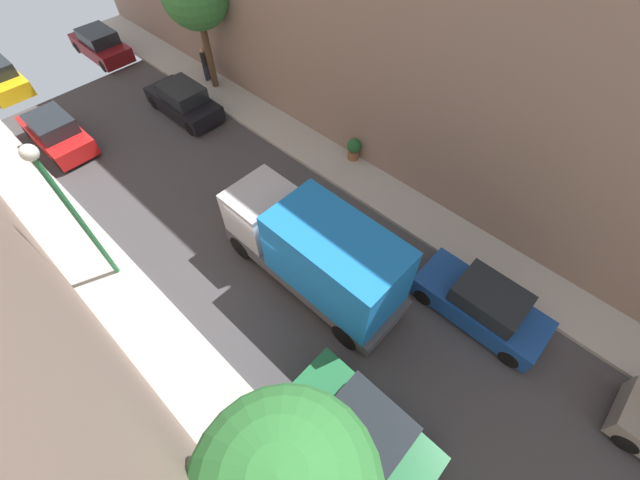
% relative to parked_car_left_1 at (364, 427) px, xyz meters
% --- Properties ---
extents(ground, '(32.00, 32.00, 0.00)m').
position_rel_parked_car_left_1_xyz_m(ground, '(2.70, 6.20, -0.72)').
color(ground, '#423F42').
extents(sidewalk_left, '(2.00, 44.00, 0.15)m').
position_rel_parked_car_left_1_xyz_m(sidewalk_left, '(-2.30, 6.20, -0.64)').
color(sidewalk_left, '#B7B2A8').
rests_on(sidewalk_left, ground).
extents(sidewalk_right, '(2.00, 44.00, 0.15)m').
position_rel_parked_car_left_1_xyz_m(sidewalk_right, '(7.70, 6.20, -0.64)').
color(sidewalk_right, '#B7B2A8').
rests_on(sidewalk_right, ground).
extents(parked_car_left_1, '(1.78, 4.20, 1.57)m').
position_rel_parked_car_left_1_xyz_m(parked_car_left_1, '(0.00, 0.00, 0.00)').
color(parked_car_left_1, '#1E6638').
rests_on(parked_car_left_1, ground).
extents(parked_car_left_2, '(1.78, 4.20, 1.57)m').
position_rel_parked_car_left_1_xyz_m(parked_car_left_2, '(0.00, 18.04, 0.00)').
color(parked_car_left_2, red).
rests_on(parked_car_left_2, ground).
extents(parked_car_right_2, '(1.78, 4.20, 1.57)m').
position_rel_parked_car_left_1_xyz_m(parked_car_right_2, '(5.40, -0.45, 0.00)').
color(parked_car_right_2, '#194799').
rests_on(parked_car_right_2, ground).
extents(parked_car_right_3, '(1.78, 4.20, 1.57)m').
position_rel_parked_car_left_1_xyz_m(parked_car_right_3, '(5.40, 15.86, 0.00)').
color(parked_car_right_3, black).
rests_on(parked_car_right_3, ground).
extents(parked_car_right_4, '(1.78, 4.20, 1.57)m').
position_rel_parked_car_left_1_xyz_m(parked_car_right_4, '(5.40, 24.07, 0.00)').
color(parked_car_right_4, maroon).
rests_on(parked_car_right_4, ground).
extents(delivery_truck, '(2.26, 6.60, 3.38)m').
position_rel_parked_car_left_1_xyz_m(delivery_truck, '(2.70, 4.29, 1.07)').
color(delivery_truck, '#4C4C51').
rests_on(delivery_truck, ground).
extents(pedestrian, '(0.40, 0.36, 1.72)m').
position_rel_parked_car_left_1_xyz_m(pedestrian, '(7.96, 17.41, 0.35)').
color(pedestrian, '#2D334C').
rests_on(pedestrian, sidewalk_right).
extents(potted_plant_0, '(0.62, 0.62, 1.00)m').
position_rel_parked_car_left_1_xyz_m(potted_plant_0, '(8.44, 7.48, -0.02)').
color(potted_plant_0, brown).
rests_on(potted_plant_0, sidewalk_right).
extents(lamp_post, '(0.44, 0.44, 5.60)m').
position_rel_parked_car_left_1_xyz_m(lamp_post, '(-1.90, 9.69, 3.11)').
color(lamp_post, '#26723F').
rests_on(lamp_post, sidewalk_left).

